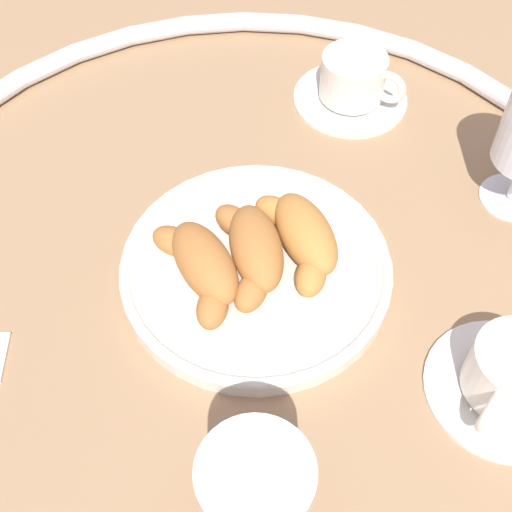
{
  "coord_description": "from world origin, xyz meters",
  "views": [
    {
      "loc": [
        -0.4,
        0.08,
        0.55
      ],
      "look_at": [
        -0.02,
        -0.01,
        0.03
      ],
      "focal_mm": 48.7,
      "sensor_mm": 36.0,
      "label": 1
    }
  ],
  "objects_px": {
    "pastry_plate": "(256,268)",
    "juice_glass_left": "(255,497)",
    "coffee_cup_near": "(353,83)",
    "croissant_large": "(303,235)",
    "coffee_cup_far": "(509,377)",
    "croissant_small": "(253,249)",
    "croissant_extra": "(202,265)"
  },
  "relations": [
    {
      "from": "croissant_extra",
      "to": "coffee_cup_far",
      "type": "relative_size",
      "value": 0.97
    },
    {
      "from": "pastry_plate",
      "to": "croissant_small",
      "type": "distance_m",
      "value": 0.03
    },
    {
      "from": "croissant_large",
      "to": "croissant_small",
      "type": "relative_size",
      "value": 0.99
    },
    {
      "from": "pastry_plate",
      "to": "coffee_cup_far",
      "type": "height_order",
      "value": "coffee_cup_far"
    },
    {
      "from": "croissant_large",
      "to": "croissant_extra",
      "type": "bearing_deg",
      "value": 98.13
    },
    {
      "from": "croissant_extra",
      "to": "pastry_plate",
      "type": "bearing_deg",
      "value": -81.62
    },
    {
      "from": "croissant_small",
      "to": "coffee_cup_near",
      "type": "relative_size",
      "value": 1.01
    },
    {
      "from": "croissant_small",
      "to": "croissant_large",
      "type": "bearing_deg",
      "value": -82.7
    },
    {
      "from": "coffee_cup_far",
      "to": "juice_glass_left",
      "type": "distance_m",
      "value": 0.25
    },
    {
      "from": "croissant_extra",
      "to": "coffee_cup_near",
      "type": "bearing_deg",
      "value": -42.97
    },
    {
      "from": "pastry_plate",
      "to": "coffee_cup_far",
      "type": "bearing_deg",
      "value": -132.59
    },
    {
      "from": "coffee_cup_near",
      "to": "coffee_cup_far",
      "type": "bearing_deg",
      "value": -177.73
    },
    {
      "from": "coffee_cup_far",
      "to": "croissant_large",
      "type": "bearing_deg",
      "value": 37.96
    },
    {
      "from": "coffee_cup_near",
      "to": "juice_glass_left",
      "type": "height_order",
      "value": "juice_glass_left"
    },
    {
      "from": "croissant_large",
      "to": "coffee_cup_far",
      "type": "bearing_deg",
      "value": -142.04
    },
    {
      "from": "coffee_cup_near",
      "to": "coffee_cup_far",
      "type": "distance_m",
      "value": 0.39
    },
    {
      "from": "juice_glass_left",
      "to": "coffee_cup_far",
      "type": "bearing_deg",
      "value": -72.65
    },
    {
      "from": "pastry_plate",
      "to": "croissant_large",
      "type": "xyz_separation_m",
      "value": [
        0.01,
        -0.05,
        0.03
      ]
    },
    {
      "from": "pastry_plate",
      "to": "juice_glass_left",
      "type": "xyz_separation_m",
      "value": [
        -0.24,
        0.05,
        0.08
      ]
    },
    {
      "from": "coffee_cup_near",
      "to": "juice_glass_left",
      "type": "distance_m",
      "value": 0.52
    },
    {
      "from": "pastry_plate",
      "to": "coffee_cup_far",
      "type": "relative_size",
      "value": 1.93
    },
    {
      "from": "croissant_small",
      "to": "coffee_cup_far",
      "type": "bearing_deg",
      "value": -132.1
    },
    {
      "from": "juice_glass_left",
      "to": "pastry_plate",
      "type": "bearing_deg",
      "value": -12.37
    },
    {
      "from": "juice_glass_left",
      "to": "coffee_cup_near",
      "type": "bearing_deg",
      "value": -25.09
    },
    {
      "from": "pastry_plate",
      "to": "croissant_large",
      "type": "relative_size",
      "value": 1.94
    },
    {
      "from": "pastry_plate",
      "to": "juice_glass_left",
      "type": "height_order",
      "value": "juice_glass_left"
    },
    {
      "from": "pastry_plate",
      "to": "croissant_extra",
      "type": "relative_size",
      "value": 1.98
    },
    {
      "from": "coffee_cup_far",
      "to": "juice_glass_left",
      "type": "height_order",
      "value": "juice_glass_left"
    },
    {
      "from": "croissant_large",
      "to": "coffee_cup_far",
      "type": "relative_size",
      "value": 1.0
    },
    {
      "from": "croissant_small",
      "to": "coffee_cup_near",
      "type": "height_order",
      "value": "croissant_small"
    },
    {
      "from": "croissant_small",
      "to": "croissant_extra",
      "type": "xyz_separation_m",
      "value": [
        -0.01,
        0.05,
        0.0
      ]
    },
    {
      "from": "croissant_extra",
      "to": "juice_glass_left",
      "type": "distance_m",
      "value": 0.24
    }
  ]
}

